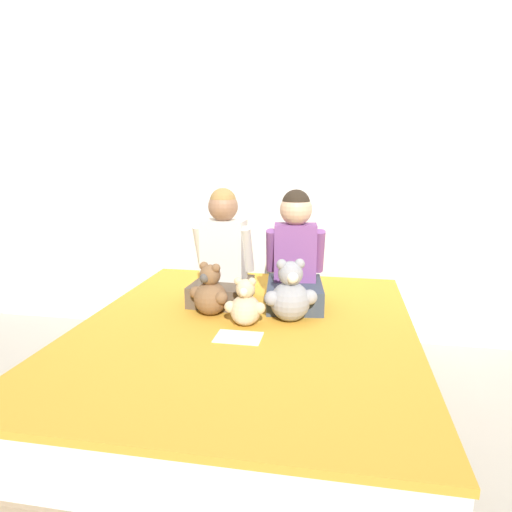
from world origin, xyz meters
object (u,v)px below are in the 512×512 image
object	(u,v)px
child_on_left	(223,255)
teddy_bear_held_by_right_child	(290,295)
child_on_right	(295,259)
bed	(245,370)
teddy_bear_between_children	(245,305)
sign_card	(239,337)
teddy_bear_held_by_left_child	(210,293)

from	to	relation	value
child_on_left	teddy_bear_held_by_right_child	distance (m)	0.50
child_on_left	child_on_right	world-z (taller)	child_on_left
bed	child_on_left	world-z (taller)	child_on_left
teddy_bear_held_by_right_child	bed	bearing A→B (deg)	-168.92
child_on_left	bed	bearing A→B (deg)	-58.39
bed	teddy_bear_between_children	distance (m)	0.33
teddy_bear_held_by_right_child	sign_card	world-z (taller)	teddy_bear_held_by_right_child
sign_card	teddy_bear_held_by_right_child	bearing A→B (deg)	51.52
child_on_left	sign_card	distance (m)	0.62
sign_card	bed	bearing A→B (deg)	90.64
teddy_bear_held_by_left_child	teddy_bear_held_by_right_child	distance (m)	0.41
child_on_right	teddy_bear_held_by_right_child	distance (m)	0.29
bed	child_on_right	xyz separation A→B (m)	(0.20, 0.38, 0.49)
bed	sign_card	xyz separation A→B (m)	(0.00, -0.15, 0.24)
child_on_left	teddy_bear_between_children	distance (m)	0.45
bed	child_on_left	distance (m)	0.65
child_on_right	teddy_bear_held_by_right_child	xyz separation A→B (m)	(0.00, -0.27, -0.12)
child_on_right	teddy_bear_held_by_left_child	size ratio (longest dim) A/B	2.28
child_on_right	bed	bearing A→B (deg)	-124.94
child_on_left	teddy_bear_held_by_left_child	distance (m)	0.29
teddy_bear_held_by_right_child	sign_card	size ratio (longest dim) A/B	1.50
bed	sign_card	bearing A→B (deg)	-89.36
child_on_right	child_on_left	bearing A→B (deg)	173.10
bed	child_on_right	distance (m)	0.65
child_on_left	teddy_bear_held_by_right_child	xyz separation A→B (m)	(0.41, -0.27, -0.13)
child_on_left	child_on_right	xyz separation A→B (m)	(0.40, -0.00, -0.00)
child_on_right	teddy_bear_held_by_left_child	distance (m)	0.50
child_on_right	teddy_bear_between_children	size ratio (longest dim) A/B	2.61
teddy_bear_between_children	child_on_left	bearing A→B (deg)	116.19
teddy_bear_held_by_left_child	bed	bearing A→B (deg)	-7.92
child_on_right	sign_card	bearing A→B (deg)	-117.68
child_on_left	teddy_bear_held_by_right_child	world-z (taller)	child_on_left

